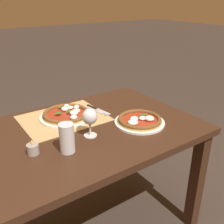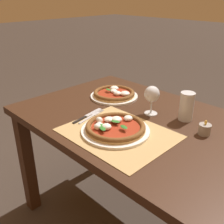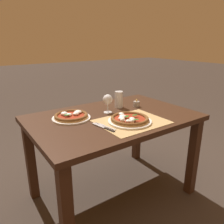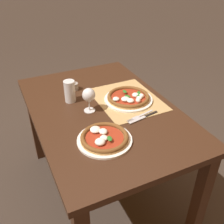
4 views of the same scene
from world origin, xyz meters
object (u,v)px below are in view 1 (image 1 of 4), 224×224
Objects in this scene: wine_glass at (90,118)px; fork at (96,111)px; pizza_far at (140,120)px; votive_candle at (33,149)px; pizza_near at (66,114)px; pint_glass at (67,139)px; knife at (98,110)px.

fork is at bearing -127.29° from wine_glass.
wine_glass is at bearing -6.75° from pizza_far.
wine_glass is at bearing 179.26° from votive_candle.
wine_glass is (0.31, -0.04, 0.09)m from pizza_far.
pizza_near is at bearing -88.96° from wine_glass.
wine_glass is 1.07× the size of pint_glass.
pizza_far is at bearing 173.25° from wine_glass.
pint_glass reaches higher than pizza_far.
fork is at bearing -138.01° from pint_glass.
pizza_far is at bearing 176.24° from votive_candle.
pizza_near is 0.41m from votive_candle.
pizza_near is at bearing -7.66° from fork.
wine_glass reaches higher than pint_glass.
pint_glass is 0.68× the size of knife.
pizza_far is at bearing 112.40° from fork.
pint_glass is at bearing 41.99° from fork.
pint_glass reaches higher than votive_candle.
wine_glass is 0.72× the size of knife.
pint_glass is (0.17, 0.07, -0.04)m from wine_glass.
fork is at bearing 172.34° from pizza_near.
pizza_near is 0.44m from pizza_far.
pizza_near is 2.05× the size of wine_glass.
pizza_far is (-0.31, 0.31, -0.00)m from pizza_near.
pizza_near is 0.29m from wine_glass.
pizza_far is at bearing 135.06° from pizza_near.
pint_glass is at bearing 41.32° from knife.
pizza_near is 2.19× the size of pint_glass.
pint_glass is 0.17m from votive_candle.
pizza_far is 0.31m from knife.
pint_glass is 0.73× the size of fork.
votive_candle is (0.30, 0.27, 0.00)m from pizza_near.
wine_glass is 0.35m from knife.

